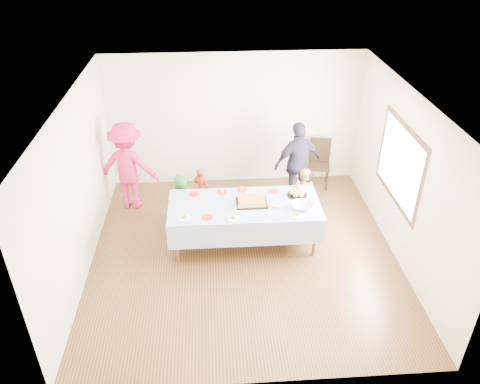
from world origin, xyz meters
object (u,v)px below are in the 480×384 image
object	(u,v)px
party_table	(245,207)
dining_chair	(319,160)
birthday_cake	(252,201)
adult_left	(128,166)

from	to	relation	value
party_table	dining_chair	size ratio (longest dim) A/B	2.54
party_table	birthday_cake	xyz separation A→B (m)	(0.12, 0.02, 0.10)
birthday_cake	dining_chair	size ratio (longest dim) A/B	0.52
birthday_cake	party_table	bearing A→B (deg)	-168.72
party_table	adult_left	xyz separation A→B (m)	(-2.06, 1.33, 0.13)
birthday_cake	adult_left	size ratio (longest dim) A/B	0.30
party_table	adult_left	bearing A→B (deg)	147.21
party_table	birthday_cake	distance (m)	0.16
party_table	dining_chair	distance (m)	2.56
party_table	dining_chair	bearing A→B (deg)	48.81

